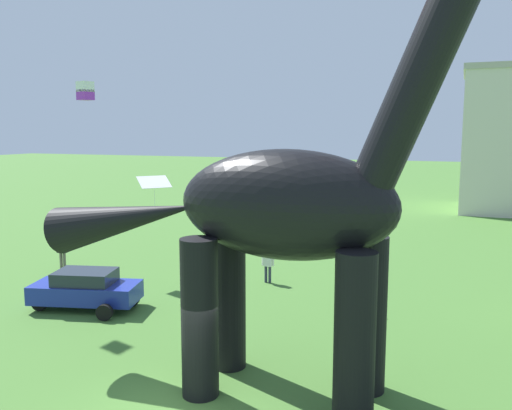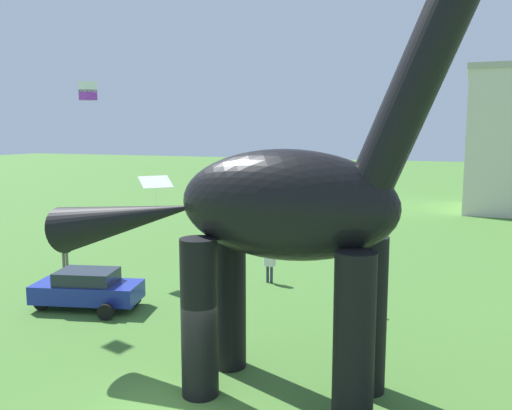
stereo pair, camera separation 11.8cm
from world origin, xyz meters
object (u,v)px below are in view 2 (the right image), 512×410
Objects in this scene: parked_sedan_left at (87,288)px; person_far_spectator at (65,248)px; dinosaur_sculpture at (283,205)px; person_strolling_adult at (368,299)px; kite_mid_right at (88,91)px; kite_high_left at (156,182)px; person_photographer at (270,262)px.

parked_sedan_left is 6.80m from person_far_spectator.
person_strolling_adult is at bearing 110.73° from dinosaur_sculpture.
dinosaur_sculpture is at bearing -36.14° from parked_sedan_left.
kite_mid_right reaches higher than kite_high_left.
kite_mid_right reaches higher than person_far_spectator.
kite_mid_right reaches higher than person_photographer.
person_far_spectator is at bearing -1.89° from person_photographer.
dinosaur_sculpture reaches higher than kite_mid_right.
dinosaur_sculpture reaches higher than person_far_spectator.
kite_mid_right is at bearing 174.97° from dinosaur_sculpture.
dinosaur_sculpture is 13.88× the size of person_strolling_adult.
person_far_spectator is (-14.62, 8.22, -4.09)m from dinosaur_sculpture.
person_far_spectator reaches higher than parked_sedan_left.
kite_mid_right is (-13.74, 9.46, 3.91)m from dinosaur_sculpture.
person_photographer is 6.85m from kite_high_left.
kite_high_left is (-7.22, 5.31, -0.14)m from dinosaur_sculpture.
parked_sedan_left is at bearing 80.28° from person_far_spectator.
person_far_spectator is at bearing -179.83° from dinosaur_sculpture.
person_far_spectator is at bearing -36.08° from person_strolling_adult.
person_far_spectator is 1.92× the size of kite_mid_right.
person_far_spectator is at bearing 123.67° from parked_sedan_left.
parked_sedan_left is 2.77× the size of kite_high_left.
dinosaur_sculpture is at bearing -34.57° from kite_mid_right.
person_photographer is at bearing 54.16° from kite_high_left.
kite_mid_right is at bearing -41.05° from person_strolling_adult.
dinosaur_sculpture is 17.13m from kite_mid_right.
kite_mid_right is (-4.21, 5.75, 8.27)m from parked_sedan_left.
parked_sedan_left reaches higher than person_strolling_adult.
dinosaur_sculpture is 11.12m from parked_sedan_left.
parked_sedan_left is at bearing -53.78° from kite_mid_right.
person_photographer is 0.99× the size of kite_high_left.
parked_sedan_left is at bearing -171.78° from dinosaur_sculpture.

